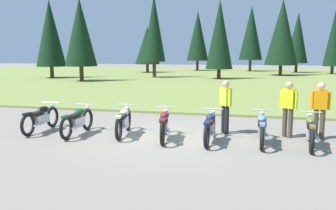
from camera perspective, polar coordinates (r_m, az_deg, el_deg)
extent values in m
plane|color=gray|center=(10.60, -0.78, -5.28)|extent=(140.00, 140.00, 0.00)
cube|color=olive|center=(36.17, 9.71, 4.31)|extent=(80.00, 44.00, 0.10)
cylinder|color=#47331E|center=(50.96, 4.76, 6.31)|extent=(0.36, 0.36, 1.51)
cone|color=black|center=(50.99, 4.81, 11.04)|extent=(3.09, 3.09, 6.92)
cylinder|color=#47331E|center=(46.26, 24.93, 5.07)|extent=(0.36, 0.36, 1.03)
cone|color=black|center=(46.25, 25.22, 9.74)|extent=(2.23, 2.23, 6.52)
cylinder|color=#47331E|center=(50.16, 13.09, 6.17)|extent=(0.36, 0.36, 1.64)
cone|color=black|center=(50.21, 13.26, 11.23)|extent=(3.18, 3.18, 7.22)
cylinder|color=#47331E|center=(34.33, 8.18, 4.92)|extent=(0.36, 0.36, 1.04)
cone|color=black|center=(34.32, 8.32, 11.19)|extent=(2.55, 2.55, 6.47)
cylinder|color=#47331E|center=(37.21, -18.21, 4.99)|extent=(0.36, 0.36, 1.23)
cone|color=black|center=(37.22, -18.48, 10.94)|extent=(2.89, 2.89, 6.51)
cylinder|color=#47331E|center=(36.05, -2.23, 5.67)|extent=(0.36, 0.36, 1.69)
cone|color=black|center=(36.10, -2.26, 12.27)|extent=(2.26, 2.26, 6.61)
cylinder|color=#47331E|center=(48.33, 19.94, 5.61)|extent=(0.36, 0.36, 1.29)
cone|color=black|center=(48.34, 20.17, 10.14)|extent=(2.69, 2.69, 6.36)
cylinder|color=#47331E|center=(41.27, 17.66, 5.31)|extent=(0.36, 0.36, 1.24)
cone|color=black|center=(41.30, 17.92, 11.09)|extent=(3.55, 3.55, 7.11)
cylinder|color=#47331E|center=(32.17, -13.77, 4.87)|extent=(0.36, 0.36, 1.40)
cone|color=black|center=(32.17, -13.99, 11.34)|extent=(2.81, 2.81, 5.87)
cylinder|color=#47331E|center=(45.92, -3.33, 5.89)|extent=(0.36, 0.36, 1.15)
cone|color=black|center=(45.89, -3.36, 9.53)|extent=(3.19, 3.19, 4.69)
torus|color=black|center=(12.67, -18.13, -1.83)|extent=(0.12, 0.70, 0.70)
torus|color=black|center=(11.51, -21.67, -3.00)|extent=(0.12, 0.70, 0.70)
cube|color=silver|center=(12.07, -19.83, -2.16)|extent=(0.21, 0.64, 0.28)
ellipsoid|color=black|center=(12.18, -19.44, -0.72)|extent=(0.27, 0.49, 0.22)
cube|color=black|center=(11.85, -20.44, -1.29)|extent=(0.23, 0.48, 0.10)
cube|color=black|center=(11.45, -21.76, -1.33)|extent=(0.15, 0.32, 0.06)
cylinder|color=silver|center=(12.51, -18.47, 0.39)|extent=(0.62, 0.05, 0.03)
sphere|color=silver|center=(12.63, -18.16, -0.12)|extent=(0.14, 0.14, 0.14)
cylinder|color=silver|center=(11.77, -20.00, -2.92)|extent=(0.08, 0.55, 0.07)
torus|color=black|center=(11.89, -12.87, -2.27)|extent=(0.11, 0.70, 0.70)
torus|color=black|center=(10.67, -16.10, -3.59)|extent=(0.11, 0.70, 0.70)
cube|color=silver|center=(11.26, -14.41, -2.65)|extent=(0.21, 0.64, 0.28)
ellipsoid|color=#144C23|center=(11.37, -14.05, -1.10)|extent=(0.27, 0.49, 0.22)
cube|color=black|center=(11.03, -14.97, -1.73)|extent=(0.23, 0.48, 0.10)
cube|color=#144C23|center=(10.60, -16.18, -1.79)|extent=(0.15, 0.32, 0.06)
cylinder|color=silver|center=(11.72, -13.16, 0.09)|extent=(0.62, 0.04, 0.03)
sphere|color=silver|center=(11.84, -12.88, -0.45)|extent=(0.14, 0.14, 0.14)
cylinder|color=silver|center=(10.96, -14.45, -3.49)|extent=(0.08, 0.55, 0.07)
torus|color=black|center=(11.62, -6.50, -2.36)|extent=(0.21, 0.71, 0.70)
torus|color=black|center=(10.28, -7.96, -3.79)|extent=(0.21, 0.71, 0.70)
cube|color=silver|center=(10.94, -7.19, -2.77)|extent=(0.30, 0.66, 0.28)
ellipsoid|color=beige|center=(11.06, -7.03, -1.17)|extent=(0.34, 0.52, 0.22)
cube|color=black|center=(10.68, -7.45, -1.84)|extent=(0.30, 0.51, 0.10)
cube|color=beige|center=(10.21, -8.00, -1.92)|extent=(0.19, 0.34, 0.06)
cylinder|color=silver|center=(11.44, -6.64, 0.06)|extent=(0.62, 0.13, 0.03)
sphere|color=silver|center=(11.58, -6.52, -0.49)|extent=(0.14, 0.14, 0.14)
cylinder|color=silver|center=(10.64, -6.76, -3.62)|extent=(0.16, 0.55, 0.07)
torus|color=black|center=(11.00, -0.34, -2.91)|extent=(0.22, 0.71, 0.70)
torus|color=black|center=(9.64, -0.92, -4.52)|extent=(0.22, 0.71, 0.70)
cube|color=silver|center=(10.31, -0.61, -3.39)|extent=(0.31, 0.67, 0.28)
ellipsoid|color=maroon|center=(10.43, -0.54, -1.68)|extent=(0.34, 0.52, 0.22)
cube|color=black|center=(10.05, -0.71, -2.41)|extent=(0.30, 0.51, 0.10)
cube|color=maroon|center=(9.57, -0.92, -2.53)|extent=(0.19, 0.34, 0.06)
cylinder|color=silver|center=(10.82, -0.38, -0.36)|extent=(0.62, 0.14, 0.03)
sphere|color=silver|center=(10.95, -0.34, -0.94)|extent=(0.14, 0.14, 0.14)
cylinder|color=silver|center=(10.03, 0.06, -4.30)|extent=(0.17, 0.55, 0.07)
torus|color=black|center=(10.76, 7.21, -3.23)|extent=(0.10, 0.70, 0.70)
torus|color=black|center=(9.40, 6.26, -4.89)|extent=(0.10, 0.70, 0.70)
cube|color=silver|center=(10.07, 6.77, -3.73)|extent=(0.20, 0.64, 0.28)
ellipsoid|color=navy|center=(10.19, 6.92, -1.98)|extent=(0.26, 0.48, 0.22)
cube|color=black|center=(9.81, 6.64, -2.73)|extent=(0.22, 0.48, 0.10)
cube|color=navy|center=(9.33, 6.29, -2.86)|extent=(0.14, 0.32, 0.06)
cylinder|color=silver|center=(10.57, 7.20, -0.62)|extent=(0.62, 0.04, 0.03)
sphere|color=silver|center=(10.71, 7.26, -1.21)|extent=(0.14, 0.14, 0.14)
cylinder|color=silver|center=(9.78, 7.37, -4.69)|extent=(0.07, 0.55, 0.07)
torus|color=black|center=(10.81, 14.86, -3.39)|extent=(0.11, 0.70, 0.70)
torus|color=black|center=(9.44, 14.91, -5.07)|extent=(0.11, 0.70, 0.70)
cube|color=silver|center=(10.11, 14.89, -3.89)|extent=(0.21, 0.64, 0.28)
ellipsoid|color=#598CC6|center=(10.24, 14.95, -2.15)|extent=(0.26, 0.48, 0.22)
cube|color=black|center=(9.86, 14.95, -2.91)|extent=(0.22, 0.48, 0.10)
cube|color=#598CC6|center=(9.37, 14.99, -3.05)|extent=(0.14, 0.32, 0.06)
cylinder|color=silver|center=(10.62, 14.97, -0.80)|extent=(0.62, 0.04, 0.03)
sphere|color=silver|center=(10.76, 14.94, -1.38)|extent=(0.14, 0.14, 0.14)
cylinder|color=silver|center=(9.85, 15.70, -4.85)|extent=(0.08, 0.55, 0.07)
torus|color=black|center=(10.92, 21.84, -3.59)|extent=(0.17, 0.71, 0.70)
torus|color=black|center=(9.55, 22.17, -5.25)|extent=(0.17, 0.71, 0.70)
cube|color=silver|center=(10.23, 22.01, -4.10)|extent=(0.26, 0.66, 0.28)
ellipsoid|color=brown|center=(10.35, 22.05, -2.37)|extent=(0.31, 0.50, 0.22)
cube|color=black|center=(9.97, 22.13, -3.12)|extent=(0.27, 0.50, 0.10)
cube|color=brown|center=(9.48, 22.28, -3.25)|extent=(0.17, 0.33, 0.06)
cylinder|color=silver|center=(10.73, 22.01, -1.03)|extent=(0.62, 0.09, 0.03)
sphere|color=silver|center=(10.87, 21.95, -1.61)|extent=(0.14, 0.14, 0.14)
cylinder|color=silver|center=(9.96, 22.86, -5.05)|extent=(0.12, 0.55, 0.07)
cylinder|color=#4C4233|center=(11.29, 23.62, -2.85)|extent=(0.14, 0.14, 0.88)
cylinder|color=#4C4233|center=(11.28, 22.71, -2.81)|extent=(0.14, 0.14, 0.88)
cube|color=orange|center=(11.18, 23.37, 0.79)|extent=(0.38, 0.25, 0.56)
sphere|color=beige|center=(11.14, 23.49, 2.83)|extent=(0.22, 0.22, 0.22)
cylinder|color=orange|center=(11.20, 24.54, 0.64)|extent=(0.09, 0.09, 0.52)
cylinder|color=orange|center=(11.16, 22.19, 0.75)|extent=(0.09, 0.09, 0.52)
cylinder|color=black|center=(11.16, 9.45, -2.38)|extent=(0.14, 0.14, 0.88)
cylinder|color=black|center=(11.31, 8.95, -2.23)|extent=(0.14, 0.14, 0.88)
cube|color=#C6E52D|center=(11.13, 9.28, 1.34)|extent=(0.39, 0.42, 0.56)
sphere|color=tan|center=(11.09, 9.33, 3.39)|extent=(0.22, 0.22, 0.22)
cylinder|color=#C6E52D|center=(10.94, 9.94, 1.10)|extent=(0.09, 0.09, 0.52)
cylinder|color=#C6E52D|center=(11.32, 8.64, 1.37)|extent=(0.09, 0.09, 0.52)
cylinder|color=#4C4233|center=(11.21, 18.31, -2.65)|extent=(0.14, 0.14, 0.88)
cylinder|color=#4C4233|center=(11.13, 19.14, -2.76)|extent=(0.14, 0.14, 0.88)
cube|color=#D8EA19|center=(11.06, 18.89, 0.96)|extent=(0.42, 0.38, 0.56)
sphere|color=tan|center=(11.02, 18.99, 3.02)|extent=(0.22, 0.22, 0.22)
cylinder|color=#D8EA19|center=(11.17, 17.83, 0.97)|extent=(0.09, 0.09, 0.52)
cylinder|color=#D8EA19|center=(10.97, 19.96, 0.74)|extent=(0.09, 0.09, 0.52)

